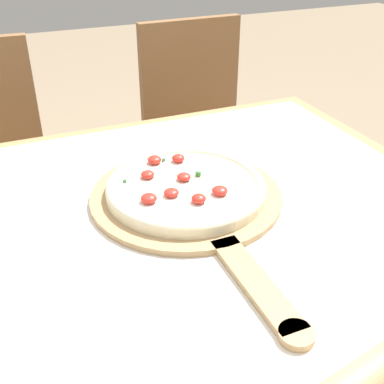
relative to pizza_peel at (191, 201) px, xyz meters
The scene contains 5 objects.
dining_table 0.14m from the pizza_peel, 113.92° to the right, with size 1.12×1.03×0.72m.
towel_cloth 0.08m from the pizza_peel, 113.92° to the right, with size 1.04×0.95×0.00m.
pizza_peel is the anchor object (origin of this frame).
pizza 0.03m from the pizza_peel, 91.10° to the left, with size 0.31×0.31×0.03m.
chair_right 0.91m from the pizza_peel, 65.05° to the left, with size 0.41×0.41×0.88m.
Camera 1 is at (-0.26, -0.63, 1.22)m, focal length 45.00 mm.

